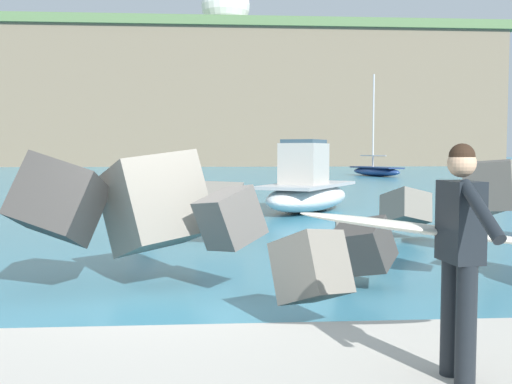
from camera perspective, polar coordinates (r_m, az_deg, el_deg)
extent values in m
plane|color=teal|center=(7.96, -8.76, -10.40)|extent=(400.00, 400.00, 0.00)
cube|color=slate|center=(13.89, 14.00, -1.51)|extent=(1.12, 1.26, 1.05)
cube|color=slate|center=(8.94, -9.58, -1.14)|extent=(1.84, 1.78, 1.62)
cube|color=gray|center=(13.44, -10.65, -1.69)|extent=(0.85, 0.81, 0.69)
cube|color=#605B56|center=(8.10, -2.52, -2.49)|extent=(1.07, 0.96, 0.92)
cube|color=slate|center=(9.80, 9.81, -4.23)|extent=(0.87, 0.90, 0.68)
cube|color=#3D3A38|center=(8.69, 10.10, -5.10)|extent=(1.09, 1.00, 0.92)
cube|color=slate|center=(12.84, -3.39, -1.25)|extent=(1.08, 1.25, 0.99)
cube|color=slate|center=(6.73, 5.25, -7.15)|extent=(0.95, 1.06, 0.94)
cube|color=slate|center=(12.02, 22.77, 0.51)|extent=(0.99, 1.03, 1.15)
cube|color=#3D3A38|center=(8.70, -18.24, -0.79)|extent=(1.31, 1.30, 1.41)
cube|color=#4C4944|center=(9.28, 21.15, 0.59)|extent=(0.88, 0.78, 0.76)
cylinder|color=black|center=(4.71, 19.32, -11.93)|extent=(0.15, 0.15, 0.90)
cylinder|color=black|center=(4.92, 17.99, -11.24)|extent=(0.15, 0.15, 0.90)
cube|color=black|center=(4.67, 18.84, -2.67)|extent=(0.25, 0.40, 0.60)
sphere|color=tan|center=(4.64, 18.96, 2.61)|extent=(0.21, 0.21, 0.21)
sphere|color=black|center=(4.64, 18.97, 3.22)|extent=(0.19, 0.19, 0.19)
cylinder|color=black|center=(4.30, 20.61, -1.65)|extent=(0.13, 0.53, 0.41)
cylinder|color=black|center=(4.90, 17.49, -2.82)|extent=(0.09, 0.09, 0.56)
ellipsoid|color=silver|center=(4.93, 16.07, -3.46)|extent=(2.11, 0.52, 0.37)
ellipsoid|color=navy|center=(48.53, 11.32, 1.91)|extent=(3.47, 6.02, 0.72)
cube|color=navy|center=(48.52, 11.32, 2.29)|extent=(3.19, 5.54, 0.10)
cylinder|color=silver|center=(48.92, 11.09, 6.65)|extent=(0.12, 0.12, 7.33)
cylinder|color=silver|center=(48.86, 11.05, 3.41)|extent=(1.24, 3.31, 0.08)
ellipsoid|color=white|center=(19.69, 4.94, -0.53)|extent=(4.22, 5.31, 0.90)
cube|color=#ACACAC|center=(19.66, 4.95, 0.66)|extent=(3.88, 4.88, 0.10)
cube|color=#B7B2A8|center=(19.29, 4.57, 2.68)|extent=(1.79, 1.89, 1.31)
cube|color=#334C5B|center=(19.28, 4.58, 4.81)|extent=(1.61, 1.70, 0.12)
cube|color=#756651|center=(99.59, -11.77, 7.84)|extent=(104.20, 42.23, 17.96)
cube|color=#567547|center=(100.72, -11.85, 13.28)|extent=(106.29, 43.07, 1.20)
cylinder|color=silver|center=(101.66, -2.89, 14.36)|extent=(4.78, 4.78, 2.60)
sphere|color=white|center=(102.75, -2.90, 17.25)|extent=(7.94, 7.94, 7.94)
cube|color=silver|center=(110.30, -16.23, 14.08)|extent=(4.41, 5.25, 5.28)
cube|color=#66564C|center=(110.83, -16.26, 15.50)|extent=(4.63, 5.51, 0.30)
cube|color=silver|center=(114.36, -20.95, 13.54)|extent=(4.70, 6.77, 4.98)
cube|color=#66564C|center=(114.84, -20.98, 14.83)|extent=(4.94, 7.11, 0.30)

